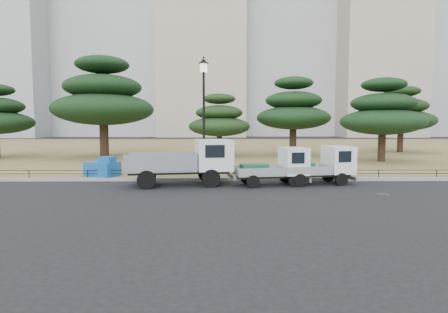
{
  "coord_description": "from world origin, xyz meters",
  "views": [
    {
      "loc": [
        -0.14,
        -16.34,
        2.8
      ],
      "look_at": [
        0.0,
        2.0,
        1.3
      ],
      "focal_mm": 30.0,
      "sensor_mm": 36.0,
      "label": 1
    }
  ],
  "objects_px": {
    "truck_large": "(186,160)",
    "truck_kei_front": "(277,167)",
    "street_lamp": "(204,98)",
    "tarp_pile": "(103,168)",
    "truck_kei_rear": "(321,165)"
  },
  "relations": [
    {
      "from": "truck_large",
      "to": "tarp_pile",
      "type": "xyz_separation_m",
      "value": [
        -4.59,
        2.05,
        -0.63
      ]
    },
    {
      "from": "truck_kei_rear",
      "to": "tarp_pile",
      "type": "distance_m",
      "value": 11.24
    },
    {
      "from": "truck_kei_front",
      "to": "street_lamp",
      "type": "distance_m",
      "value": 5.15
    },
    {
      "from": "truck_kei_front",
      "to": "street_lamp",
      "type": "xyz_separation_m",
      "value": [
        -3.52,
        1.7,
        3.35
      ]
    },
    {
      "from": "street_lamp",
      "to": "tarp_pile",
      "type": "distance_m",
      "value": 6.51
    },
    {
      "from": "tarp_pile",
      "to": "truck_kei_front",
      "type": "bearing_deg",
      "value": -13.5
    },
    {
      "from": "truck_kei_front",
      "to": "truck_kei_rear",
      "type": "bearing_deg",
      "value": -0.22
    },
    {
      "from": "truck_kei_front",
      "to": "street_lamp",
      "type": "relative_size",
      "value": 0.59
    },
    {
      "from": "truck_kei_front",
      "to": "truck_kei_rear",
      "type": "distance_m",
      "value": 2.24
    },
    {
      "from": "truck_large",
      "to": "truck_kei_rear",
      "type": "height_order",
      "value": "truck_large"
    },
    {
      "from": "truck_kei_front",
      "to": "truck_kei_rear",
      "type": "xyz_separation_m",
      "value": [
        2.21,
        0.36,
        0.02
      ]
    },
    {
      "from": "truck_large",
      "to": "street_lamp",
      "type": "xyz_separation_m",
      "value": [
        0.77,
        1.62,
        3.05
      ]
    },
    {
      "from": "truck_large",
      "to": "tarp_pile",
      "type": "relative_size",
      "value": 2.73
    },
    {
      "from": "truck_kei_front",
      "to": "street_lamp",
      "type": "bearing_deg",
      "value": 144.77
    },
    {
      "from": "truck_large",
      "to": "truck_kei_front",
      "type": "relative_size",
      "value": 1.46
    }
  ]
}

